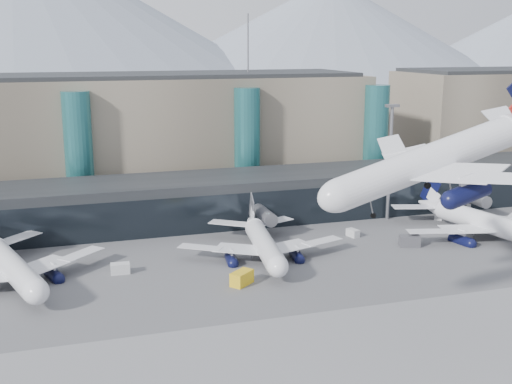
% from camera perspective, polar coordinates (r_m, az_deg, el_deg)
% --- Properties ---
extents(ground, '(900.00, 900.00, 0.00)m').
position_cam_1_polar(ground, '(93.35, 9.34, -11.40)').
color(ground, '#515154').
rests_on(ground, ground).
extents(runway_strip, '(400.00, 40.00, 0.04)m').
position_cam_1_polar(runway_strip, '(81.65, 14.17, -15.40)').
color(runway_strip, slate).
rests_on(runway_strip, ground).
extents(runway_markings, '(128.00, 1.00, 0.02)m').
position_cam_1_polar(runway_markings, '(81.64, 14.17, -15.38)').
color(runway_markings, gold).
rests_on(runway_markings, ground).
extents(concourse, '(170.00, 27.00, 10.00)m').
position_cam_1_polar(concourse, '(142.91, -0.87, -0.44)').
color(concourse, black).
rests_on(concourse, ground).
extents(terminal_main, '(130.00, 30.00, 31.00)m').
position_cam_1_polar(terminal_main, '(167.83, -12.28, 4.93)').
color(terminal_main, gray).
rests_on(terminal_main, ground).
extents(terminal_east, '(70.00, 30.00, 31.00)m').
position_cam_1_polar(terminal_east, '(214.23, 21.80, 6.01)').
color(terminal_east, gray).
rests_on(terminal_east, ground).
extents(teal_towers, '(116.40, 19.40, 46.00)m').
position_cam_1_polar(teal_towers, '(153.52, -7.98, 3.82)').
color(teal_towers, '#26686B').
rests_on(teal_towers, ground).
extents(mountain_ridge, '(910.00, 400.00, 110.00)m').
position_cam_1_polar(mountain_ridge, '(459.01, -10.58, 13.79)').
color(mountain_ridge, gray).
rests_on(mountain_ridge, ground).
extents(lightmast_mid, '(3.00, 1.20, 25.60)m').
position_cam_1_polar(lightmast_mid, '(143.57, 11.83, 3.19)').
color(lightmast_mid, slate).
rests_on(lightmast_mid, ground).
extents(hero_jet, '(37.12, 37.88, 12.22)m').
position_cam_1_polar(hero_jet, '(87.50, 16.85, 3.85)').
color(hero_jet, silver).
rests_on(hero_jet, ground).
extents(jet_parked_left, '(33.07, 34.78, 11.17)m').
position_cam_1_polar(jet_parked_left, '(113.70, -21.23, -5.33)').
color(jet_parked_left, silver).
rests_on(jet_parked_left, ground).
extents(jet_parked_mid, '(32.24, 32.19, 10.46)m').
position_cam_1_polar(jet_parked_mid, '(118.44, 0.49, -3.83)').
color(jet_parked_mid, silver).
rests_on(jet_parked_mid, ground).
extents(jet_parked_right, '(35.45, 36.25, 11.67)m').
position_cam_1_polar(jet_parked_right, '(138.69, 18.80, -1.82)').
color(jet_parked_right, silver).
rests_on(jet_parked_right, ground).
extents(veh_a, '(3.29, 1.94, 1.81)m').
position_cam_1_polar(veh_a, '(112.61, -11.97, -6.67)').
color(veh_a, silver).
rests_on(veh_a, ground).
extents(veh_c, '(4.32, 3.13, 2.16)m').
position_cam_1_polar(veh_c, '(127.93, 13.49, -4.25)').
color(veh_c, '#47474B').
rests_on(veh_c, ground).
extents(veh_d, '(3.55, 3.28, 1.81)m').
position_cam_1_polar(veh_d, '(149.46, 16.10, -1.97)').
color(veh_d, silver).
rests_on(veh_d, ground).
extents(veh_g, '(2.21, 2.96, 1.54)m').
position_cam_1_polar(veh_g, '(132.13, 8.60, -3.62)').
color(veh_g, silver).
rests_on(veh_g, ground).
extents(veh_h, '(4.49, 4.25, 2.24)m').
position_cam_1_polar(veh_h, '(105.34, -1.27, -7.65)').
color(veh_h, gold).
rests_on(veh_h, ground).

